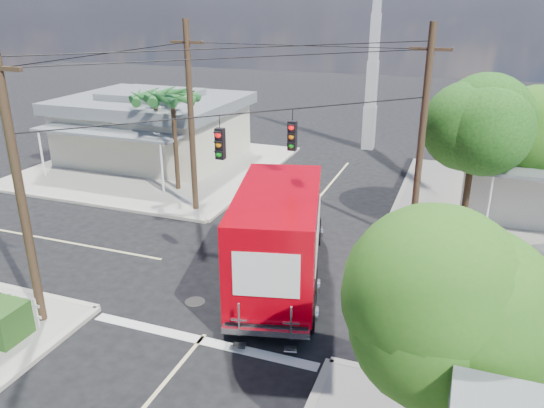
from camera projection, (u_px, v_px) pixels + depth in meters
The scene contains 14 objects.
ground at pixel (254, 276), 19.95m from camera, with size 120.00×120.00×0.00m, color black.
sidewalk_ne at pixel (543, 212), 25.91m from camera, with size 14.12×14.12×0.14m.
sidewalk_nw at pixel (158, 166), 32.99m from camera, with size 14.12×14.12×0.14m.
road_markings at pixel (238, 295), 18.66m from camera, with size 32.00×32.00×0.01m.
building_nw at pixel (154, 126), 33.97m from camera, with size 10.80×10.20×4.30m.
radio_tower at pixel (373, 66), 35.28m from camera, with size 0.80×0.80×17.00m.
tree_ne_front at pixel (476, 129), 21.82m from camera, with size 4.21×4.14×6.66m.
tree_ne_back at pixel (538, 136), 23.10m from camera, with size 3.77×3.66×5.82m.
tree_se at pixel (451, 324), 9.88m from camera, with size 3.67×3.54×5.62m.
palm_nw_front at pixel (172, 98), 27.15m from camera, with size 3.01×3.08×5.59m.
palm_nw_back at pixel (155, 98), 29.25m from camera, with size 3.01×3.08×5.19m.
utility_poles at pixel (230, 142), 20.20m from camera, with size 12.00×10.68×9.00m.
vending_boxes at pixel (446, 223), 23.02m from camera, with size 1.90×0.50×1.10m.
delivery_truck at pixel (280, 233), 18.93m from camera, with size 4.60×9.12×3.80m.
Camera 1 is at (6.80, -16.31, 9.68)m, focal length 35.00 mm.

